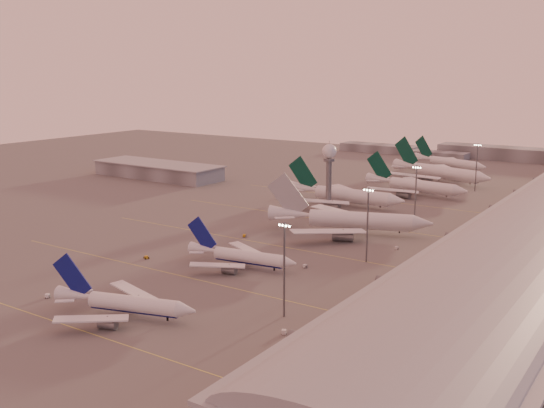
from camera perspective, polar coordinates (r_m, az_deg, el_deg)
The scene contains 25 objects.
ground at distance 201.51m, azimuth -13.02°, elevation -6.35°, with size 700.00×700.00×0.00m, color #514E4E.
taxiway_markings at distance 225.19m, azimuth 2.79°, elevation -4.09°, with size 180.00×185.25×0.02m.
hangar at distance 379.82m, azimuth -10.19°, elevation 3.01°, with size 82.00×27.00×8.50m.
radar_tower at distance 287.38m, azimuth 5.15°, elevation 3.66°, with size 6.40×6.40×31.10m.
mast_a at distance 161.52m, azimuth 1.10°, elevation -5.52°, with size 3.60×0.56×25.00m.
mast_b at distance 209.50m, azimuth 8.56°, elevation -1.56°, with size 3.60×0.56×25.00m.
mast_c at distance 261.00m, azimuth 12.75°, elevation 0.96°, with size 3.60×0.56×25.00m.
mast_d at distance 346.04m, azimuth 17.86°, elevation 3.34°, with size 3.60×0.56×25.00m.
distant_horizon at distance 479.05m, azimuth 16.77°, elevation 4.47°, with size 165.00×37.50×9.00m.
narrowbody_near at distance 168.59m, azimuth -13.08°, elevation -8.87°, with size 39.28×30.89×15.77m.
narrowbody_mid at distance 204.40m, azimuth -2.76°, elevation -4.87°, with size 38.99×30.92×15.29m.
widebody_white at distance 247.92m, azimuth 6.97°, elevation -1.72°, with size 61.91×48.78×22.68m.
greentail_a at distance 297.60m, azimuth 6.56°, elevation 0.57°, with size 59.84×48.32×21.73m.
greentail_b at distance 329.11m, azimuth 12.75°, elevation 1.42°, with size 56.61×45.49×20.59m.
greentail_c at distance 370.95m, azimuth 14.87°, elevation 2.57°, with size 63.54×50.58×23.75m.
greentail_d at distance 416.65m, azimuth 15.59°, elevation 3.43°, with size 52.84×41.94×20.00m.
gsv_truck_a at distance 188.77m, azimuth -19.37°, elevation -7.61°, with size 6.11×4.91×2.38m.
gsv_tug_near at distance 171.21m, azimuth -17.93°, elevation -9.79°, with size 2.95×3.87×0.98m.
gsv_catering_a at distance 154.92m, azimuth 1.16°, elevation -10.85°, with size 5.81×4.58×4.37m.
gsv_tug_mid at distance 217.99m, azimuth -11.20°, elevation -4.72°, with size 3.94×3.25×0.97m.
gsv_truck_b at distance 204.33m, azimuth 3.06°, elevation -5.46°, with size 5.66×2.87×2.18m.
gsv_truck_c at distance 240.98m, azimuth -2.39°, elevation -2.73°, with size 5.87×3.83×2.23m.
gsv_catering_b at distance 228.87m, azimuth 11.16°, elevation -3.55°, with size 5.03×2.98×3.86m.
gsv_tug_far at distance 267.87m, azimuth 5.19°, elevation -1.42°, with size 2.43×3.37×0.87m.
gsv_truck_d at distance 312.31m, azimuth 0.47°, elevation 0.67°, with size 2.65×5.36×2.07m.
Camera 1 is at (141.04, -129.74, 62.31)m, focal length 42.00 mm.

